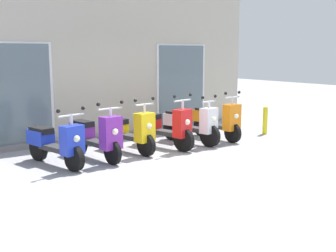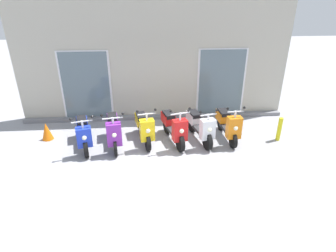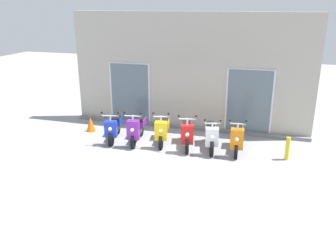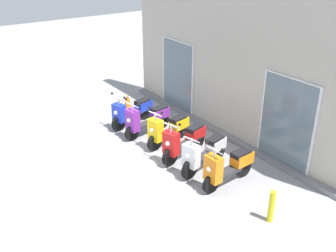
{
  "view_description": "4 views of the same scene",
  "coord_description": "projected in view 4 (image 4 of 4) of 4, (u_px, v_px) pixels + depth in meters",
  "views": [
    {
      "loc": [
        -4.64,
        -6.25,
        2.06
      ],
      "look_at": [
        0.1,
        0.58,
        0.62
      ],
      "focal_mm": 44.98,
      "sensor_mm": 36.0,
      "label": 1
    },
    {
      "loc": [
        -0.25,
        -5.96,
        4.01
      ],
      "look_at": [
        0.25,
        0.6,
        0.81
      ],
      "focal_mm": 30.48,
      "sensor_mm": 36.0,
      "label": 2
    },
    {
      "loc": [
        2.93,
        -9.03,
        4.33
      ],
      "look_at": [
        0.03,
        0.54,
        0.88
      ],
      "focal_mm": 37.92,
      "sensor_mm": 36.0,
      "label": 3
    },
    {
      "loc": [
        7.5,
        -4.21,
        5.12
      ],
      "look_at": [
        0.22,
        0.89,
        0.89
      ],
      "focal_mm": 42.02,
      "sensor_mm": 36.0,
      "label": 4
    }
  ],
  "objects": [
    {
      "name": "scooter_orange",
      "position": [
        228.0,
        166.0,
        8.88
      ],
      "size": [
        0.52,
        1.54,
        1.2
      ],
      "color": "black",
      "rests_on": "ground_plane"
    },
    {
      "name": "scooter_blue",
      "position": [
        132.0,
        111.0,
        11.84
      ],
      "size": [
        0.74,
        1.59,
        1.13
      ],
      "color": "black",
      "rests_on": "ground_plane"
    },
    {
      "name": "scooter_yellow",
      "position": [
        168.0,
        129.0,
        10.68
      ],
      "size": [
        0.63,
        1.52,
        1.19
      ],
      "color": "black",
      "rests_on": "ground_plane"
    },
    {
      "name": "traffic_cone",
      "position": [
        128.0,
        101.0,
        13.03
      ],
      "size": [
        0.32,
        0.32,
        0.52
      ],
      "primitive_type": "cone",
      "color": "orange",
      "rests_on": "ground_plane"
    },
    {
      "name": "scooter_purple",
      "position": [
        147.0,
        119.0,
        11.21
      ],
      "size": [
        0.62,
        1.61,
        1.19
      ],
      "color": "black",
      "rests_on": "ground_plane"
    },
    {
      "name": "storefront_facade",
      "position": [
        230.0,
        67.0,
        10.69
      ],
      "size": [
        8.63,
        0.5,
        4.1
      ],
      "color": "#B2AD9E",
      "rests_on": "ground_plane"
    },
    {
      "name": "scooter_white",
      "position": [
        204.0,
        153.0,
        9.48
      ],
      "size": [
        0.68,
        1.6,
        1.15
      ],
      "color": "black",
      "rests_on": "ground_plane"
    },
    {
      "name": "scooter_red",
      "position": [
        184.0,
        141.0,
        10.01
      ],
      "size": [
        0.73,
        1.6,
        1.22
      ],
      "color": "black",
      "rests_on": "ground_plane"
    },
    {
      "name": "ground_plane",
      "position": [
        134.0,
        163.0,
        9.93
      ],
      "size": [
        40.0,
        40.0,
        0.0
      ],
      "primitive_type": "plane",
      "color": "#939399"
    },
    {
      "name": "curb_bollard",
      "position": [
        271.0,
        207.0,
        7.75
      ],
      "size": [
        0.12,
        0.12,
        0.7
      ],
      "primitive_type": "cylinder",
      "color": "yellow",
      "rests_on": "ground_plane"
    }
  ]
}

